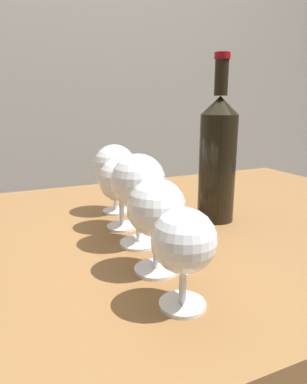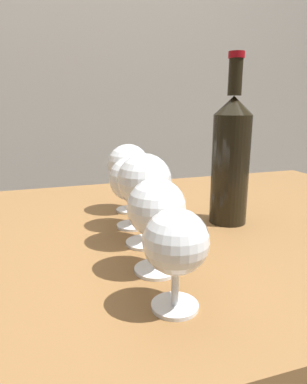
# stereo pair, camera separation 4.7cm
# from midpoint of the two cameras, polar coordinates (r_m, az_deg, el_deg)

# --- Properties ---
(back_wall) EXTENTS (5.00, 0.08, 2.60)m
(back_wall) POSITION_cam_midpoint_polar(r_m,az_deg,el_deg) (1.79, -13.77, 25.08)
(back_wall) COLOR gray
(back_wall) RESTS_ON ground_plane
(dining_table) EXTENTS (1.42, 0.79, 0.73)m
(dining_table) POSITION_cam_midpoint_polar(r_m,az_deg,el_deg) (0.70, -2.25, -13.15)
(dining_table) COLOR brown
(dining_table) RESTS_ON ground_plane
(wine_glass_chardonnay) EXTENTS (0.08, 0.08, 0.12)m
(wine_glass_chardonnay) POSITION_cam_midpoint_polar(r_m,az_deg,el_deg) (0.40, 7.13, -8.41)
(wine_glass_chardonnay) COLOR white
(wine_glass_chardonnay) RESTS_ON dining_table
(wine_glass_amber) EXTENTS (0.08, 0.08, 0.14)m
(wine_glass_amber) POSITION_cam_midpoint_polar(r_m,az_deg,el_deg) (0.48, 2.82, -3.02)
(wine_glass_amber) COLOR white
(wine_glass_amber) RESTS_ON dining_table
(wine_glass_white) EXTENTS (0.09, 0.09, 0.16)m
(wine_glass_white) POSITION_cam_midpoint_polar(r_m,az_deg,el_deg) (0.57, 0.86, 1.48)
(wine_glass_white) COLOR white
(wine_glass_white) RESTS_ON dining_table
(wine_glass_port) EXTENTS (0.08, 0.08, 0.14)m
(wine_glass_port) POSITION_cam_midpoint_polar(r_m,az_deg,el_deg) (0.66, -1.68, 1.87)
(wine_glass_port) COLOR white
(wine_glass_port) RESTS_ON dining_table
(wine_glass_pinot) EXTENTS (0.09, 0.09, 0.15)m
(wine_glass_pinot) POSITION_cam_midpoint_polar(r_m,az_deg,el_deg) (0.75, -2.40, 4.29)
(wine_glass_pinot) COLOR white
(wine_glass_pinot) RESTS_ON dining_table
(wine_bottle) EXTENTS (0.07, 0.07, 0.33)m
(wine_bottle) POSITION_cam_midpoint_polar(r_m,az_deg,el_deg) (0.70, 14.52, 5.40)
(wine_bottle) COLOR black
(wine_bottle) RESTS_ON dining_table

